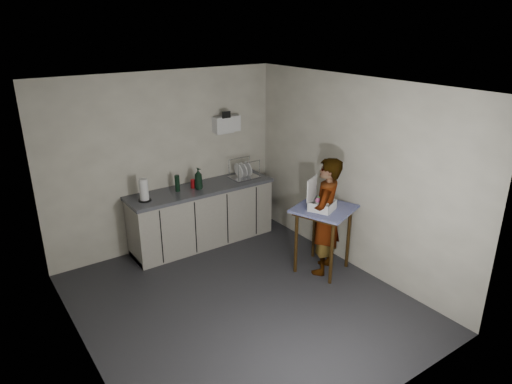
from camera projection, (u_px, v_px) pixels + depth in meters
ground at (242, 302)px, 5.58m from camera, size 4.00×4.00×0.00m
wall_back at (166, 162)px, 6.65m from camera, size 3.60×0.02×2.60m
wall_right at (353, 175)px, 6.08m from camera, size 0.02×4.00×2.60m
wall_left at (77, 247)px, 4.16m from camera, size 0.02×4.00×2.60m
ceiling at (239, 87)px, 4.66m from camera, size 3.60×4.00×0.01m
kitchen_counter at (202, 217)px, 6.95m from camera, size 2.24×0.62×0.91m
wall_shelf at (226, 124)px, 6.97m from camera, size 0.42×0.18×0.37m
side_table at (324, 216)px, 6.05m from camera, size 0.92×0.92×0.92m
standing_man at (325, 217)px, 6.03m from camera, size 0.70×0.65×1.61m
soap_bottle at (198, 179)px, 6.66m from camera, size 0.14×0.14×0.32m
soda_can at (193, 184)px, 6.73m from camera, size 0.07×0.07×0.13m
dark_bottle at (177, 183)px, 6.58m from camera, size 0.07×0.07×0.24m
paper_towel at (144, 191)px, 6.22m from camera, size 0.18×0.18×0.31m
dish_rack at (244, 174)px, 7.15m from camera, size 0.43×0.32×0.30m
bakery_box at (321, 203)px, 5.92m from camera, size 0.40×0.41×0.42m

